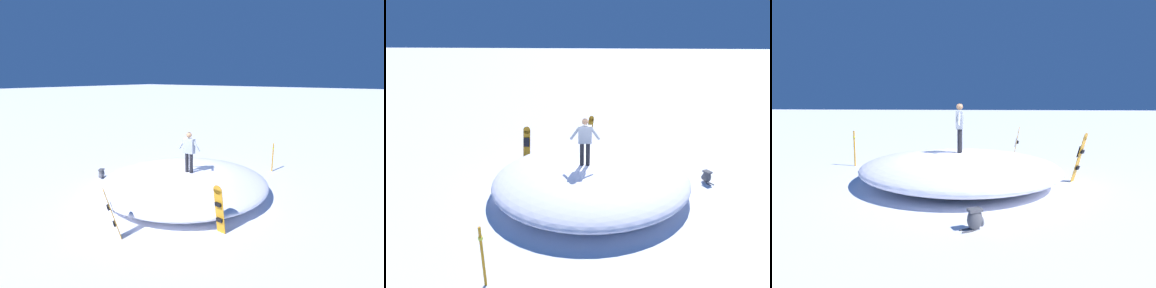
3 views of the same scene
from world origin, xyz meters
TOP-DOWN VIEW (x-y plane):
  - ground at (0.00, 0.00)m, footprint 240.00×240.00m
  - snow_mound at (0.04, 0.32)m, footprint 9.14×9.18m
  - snowboarder_standing at (0.00, 0.56)m, footprint 0.25×0.99m
  - snowboard_primary_upright at (1.88, 3.03)m, footprint 0.31×0.31m
  - snowboard_secondary_upright at (3.85, 0.67)m, footprint 0.50×0.45m
  - backpack_near at (1.00, -3.76)m, footprint 0.51×0.42m
  - trail_marker_pole at (-4.58, 2.29)m, footprint 0.10×0.10m

SIDE VIEW (x-z plane):
  - ground at x=0.00m, z-range 0.00..0.00m
  - backpack_near at x=1.00m, z-range 0.00..0.46m
  - snow_mound at x=0.04m, z-range 0.00..0.91m
  - trail_marker_pole at x=-4.58m, z-range 0.04..1.48m
  - snowboard_primary_upright at x=1.88m, z-range 0.03..1.64m
  - snowboard_secondary_upright at x=3.85m, z-range 0.03..1.64m
  - snowboarder_standing at x=0.00m, z-range 1.02..2.64m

